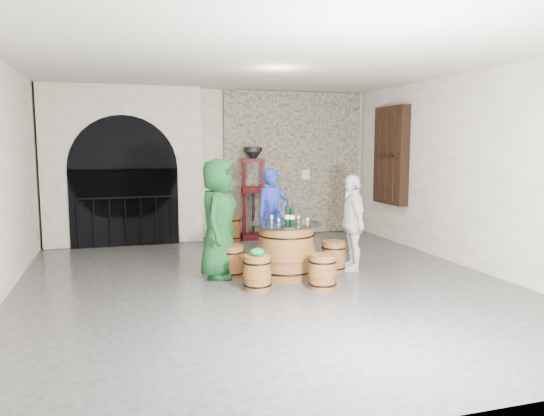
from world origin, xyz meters
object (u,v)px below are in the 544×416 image
object	(u,v)px
barrel_stool_near_left	(257,273)
wine_bottle_right	(287,213)
corking_press	(253,186)
wine_bottle_left	(287,215)
barrel_stool_near_right	(322,272)
person_green	(218,218)
side_barrel	(231,228)
barrel_stool_left	(232,261)
barrel_stool_right	(334,257)
person_white	(352,223)
barrel_stool_far	(275,250)
wine_bottle_center	(292,215)
barrel_table	(286,250)
person_blue	(273,215)

from	to	relation	value
barrel_stool_near_left	wine_bottle_right	size ratio (longest dim) A/B	1.52
corking_press	wine_bottle_left	bearing A→B (deg)	-91.31
barrel_stool_near_right	person_green	size ratio (longest dim) A/B	0.27
wine_bottle_left	side_barrel	size ratio (longest dim) A/B	0.57
barrel_stool_near_right	corking_press	xyz separation A→B (m)	(0.05, 4.05, 0.90)
barrel_stool_left	barrel_stool_right	size ratio (longest dim) A/B	1.00
person_green	corking_press	bearing A→B (deg)	1.21
side_barrel	person_white	bearing A→B (deg)	-65.72
barrel_stool_right	wine_bottle_right	world-z (taller)	wine_bottle_right
side_barrel	barrel_stool_near_left	bearing A→B (deg)	-96.48
barrel_stool_far	side_barrel	distance (m)	2.29
wine_bottle_center	corking_press	distance (m)	3.35
person_green	corking_press	distance (m)	3.28
barrel_stool_right	wine_bottle_right	size ratio (longest dim) A/B	1.52
barrel_stool_near_left	wine_bottle_left	distance (m)	1.09
barrel_table	person_white	xyz separation A→B (m)	(1.15, 0.11, 0.36)
barrel_stool_right	wine_bottle_center	bearing A→B (deg)	-168.51
barrel_stool_left	person_blue	distance (m)	1.37
barrel_stool_near_left	corking_press	bearing A→B (deg)	76.14
barrel_stool_right	person_green	bearing A→B (deg)	173.97
barrel_table	barrel_stool_near_right	xyz separation A→B (m)	(0.28, -0.78, -0.17)
wine_bottle_left	wine_bottle_center	bearing A→B (deg)	-38.68
person_green	side_barrel	world-z (taller)	person_green
barrel_stool_left	corking_press	distance (m)	3.37
person_white	barrel_stool_right	bearing A→B (deg)	-76.98
barrel_stool_far	barrel_stool_near_left	world-z (taller)	same
barrel_stool_left	wine_bottle_center	world-z (taller)	wine_bottle_center
barrel_table	wine_bottle_center	world-z (taller)	wine_bottle_center
wine_bottle_right	corking_press	xyz separation A→B (m)	(0.25, 3.06, 0.18)
person_green	barrel_stool_near_right	bearing A→B (deg)	-104.48
barrel_stool_left	wine_bottle_center	xyz separation A→B (m)	(0.87, -0.29, 0.72)
barrel_stool_near_right	wine_bottle_center	xyz separation A→B (m)	(-0.21, 0.71, 0.72)
barrel_stool_far	wine_bottle_center	distance (m)	1.15
person_blue	side_barrel	distance (m)	2.11
person_white	side_barrel	world-z (taller)	person_white
barrel_stool_near_right	barrel_stool_left	bearing A→B (deg)	137.26
barrel_stool_far	barrel_stool_right	world-z (taller)	same
wine_bottle_left	wine_bottle_center	distance (m)	0.08
barrel_table	barrel_stool_right	bearing A→B (deg)	5.55
barrel_stool_near_left	wine_bottle_left	xyz separation A→B (m)	(0.62, 0.54, 0.72)
wine_bottle_center	barrel_stool_left	bearing A→B (deg)	161.39
barrel_stool_right	side_barrel	size ratio (longest dim) A/B	0.87
wine_bottle_center	side_barrel	xyz separation A→B (m)	(-0.27, 3.17, -0.68)
barrel_stool_near_left	barrel_stool_right	bearing A→B (deg)	24.17
barrel_stool_right	barrel_stool_near_left	size ratio (longest dim) A/B	1.00
barrel_stool_far	wine_bottle_center	xyz separation A→B (m)	(-0.01, -0.90, 0.72)
barrel_stool_near_right	wine_bottle_center	distance (m)	1.03
barrel_stool_near_left	wine_bottle_center	world-z (taller)	wine_bottle_center
barrel_stool_near_right	side_barrel	bearing A→B (deg)	97.01
side_barrel	barrel_stool_near_right	bearing A→B (deg)	-82.99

